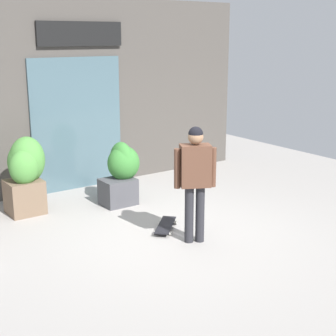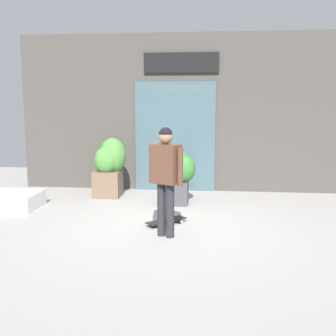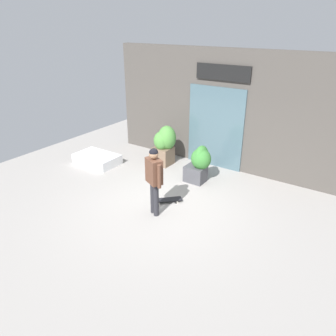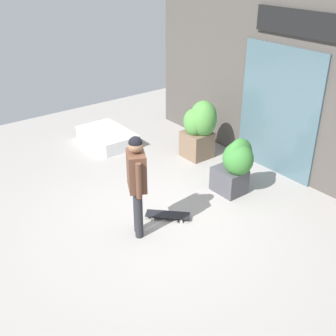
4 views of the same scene
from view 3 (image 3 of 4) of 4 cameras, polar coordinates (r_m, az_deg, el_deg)
The scene contains 7 objects.
ground_plane at distance 8.35m, azimuth -1.35°, elevation -6.72°, with size 12.00×12.00×0.00m, color #9E9993.
building_facade at distance 10.28m, azimuth 9.26°, elevation 9.86°, with size 7.51×0.31×3.62m.
skateboarder at distance 7.57m, azimuth -2.45°, elevation -1.23°, with size 0.55×0.42×1.70m.
skateboard at distance 8.52m, azimuth -0.10°, elevation -5.55°, with size 0.69×0.68×0.08m.
planter_box_left at distance 10.50m, azimuth -0.59°, elevation 4.39°, with size 0.69×0.66×1.30m.
planter_box_right at distance 9.38m, azimuth 5.53°, elevation 0.95°, with size 0.73×0.60×1.11m.
snow_ledge at distance 11.01m, azimuth -12.27°, elevation 1.56°, with size 1.42×0.90×0.31m, color white.
Camera 3 is at (4.20, -5.80, 4.31)m, focal length 34.92 mm.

